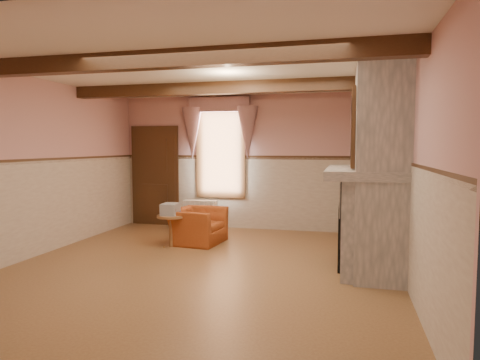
% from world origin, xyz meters
% --- Properties ---
extents(floor, '(5.50, 6.00, 0.01)m').
position_xyz_m(floor, '(0.00, 0.00, 0.00)').
color(floor, brown).
rests_on(floor, ground).
extents(ceiling, '(5.50, 6.00, 0.01)m').
position_xyz_m(ceiling, '(0.00, 0.00, 2.80)').
color(ceiling, silver).
rests_on(ceiling, wall_back).
extents(wall_back, '(5.50, 0.02, 2.80)m').
position_xyz_m(wall_back, '(0.00, 3.00, 1.40)').
color(wall_back, tan).
rests_on(wall_back, floor).
extents(wall_front, '(5.50, 0.02, 2.80)m').
position_xyz_m(wall_front, '(0.00, -3.00, 1.40)').
color(wall_front, tan).
rests_on(wall_front, floor).
extents(wall_left, '(0.02, 6.00, 2.80)m').
position_xyz_m(wall_left, '(-2.75, 0.00, 1.40)').
color(wall_left, tan).
rests_on(wall_left, floor).
extents(wall_right, '(0.02, 6.00, 2.80)m').
position_xyz_m(wall_right, '(2.75, 0.00, 1.40)').
color(wall_right, tan).
rests_on(wall_right, floor).
extents(wainscot, '(5.50, 6.00, 1.50)m').
position_xyz_m(wainscot, '(0.00, 0.00, 0.75)').
color(wainscot, beige).
rests_on(wainscot, floor).
extents(chair_rail, '(5.50, 6.00, 0.08)m').
position_xyz_m(chair_rail, '(0.00, 0.00, 1.50)').
color(chair_rail, black).
rests_on(chair_rail, wainscot).
extents(firebox, '(0.20, 0.95, 0.90)m').
position_xyz_m(firebox, '(2.00, 0.60, 0.45)').
color(firebox, black).
rests_on(firebox, floor).
extents(armchair, '(0.93, 1.03, 0.62)m').
position_xyz_m(armchair, '(-0.58, 1.44, 0.31)').
color(armchair, '#994219').
rests_on(armchair, floor).
extents(side_table, '(0.63, 0.63, 0.55)m').
position_xyz_m(side_table, '(-0.92, 1.05, 0.28)').
color(side_table, brown).
rests_on(side_table, floor).
extents(book_stack, '(0.27, 0.33, 0.20)m').
position_xyz_m(book_stack, '(-0.94, 1.05, 0.65)').
color(book_stack, '#B7AD8C').
rests_on(book_stack, side_table).
extents(radiator, '(0.71, 0.20, 0.60)m').
position_xyz_m(radiator, '(-0.97, 2.70, 0.30)').
color(radiator, silver).
rests_on(radiator, floor).
extents(bowl, '(0.33, 0.33, 0.08)m').
position_xyz_m(bowl, '(2.24, 0.72, 1.46)').
color(bowl, brown).
rests_on(bowl, mantel).
extents(mantel_clock, '(0.14, 0.24, 0.20)m').
position_xyz_m(mantel_clock, '(2.24, 1.23, 1.52)').
color(mantel_clock, black).
rests_on(mantel_clock, mantel).
extents(oil_lamp, '(0.11, 0.11, 0.28)m').
position_xyz_m(oil_lamp, '(2.24, 1.11, 1.56)').
color(oil_lamp, '#C88438').
rests_on(oil_lamp, mantel).
extents(candle_red, '(0.06, 0.06, 0.16)m').
position_xyz_m(candle_red, '(2.24, 0.22, 1.50)').
color(candle_red, '#A21A13').
rests_on(candle_red, mantel).
extents(jar_yellow, '(0.06, 0.06, 0.12)m').
position_xyz_m(jar_yellow, '(2.24, 0.28, 1.48)').
color(jar_yellow, gold).
rests_on(jar_yellow, mantel).
extents(fireplace, '(0.85, 2.00, 2.80)m').
position_xyz_m(fireplace, '(2.42, 0.60, 1.40)').
color(fireplace, gray).
rests_on(fireplace, floor).
extents(mantel, '(1.05, 2.05, 0.12)m').
position_xyz_m(mantel, '(2.24, 0.60, 1.36)').
color(mantel, gray).
rests_on(mantel, fireplace).
extents(overmantel_mirror, '(0.06, 1.44, 1.04)m').
position_xyz_m(overmantel_mirror, '(2.06, 0.60, 1.97)').
color(overmantel_mirror, silver).
rests_on(overmantel_mirror, fireplace).
extents(door, '(1.10, 0.10, 2.10)m').
position_xyz_m(door, '(-2.10, 2.94, 1.05)').
color(door, black).
rests_on(door, floor).
extents(window, '(1.06, 0.08, 2.02)m').
position_xyz_m(window, '(-0.60, 2.97, 1.65)').
color(window, white).
rests_on(window, wall_back).
extents(window_drapes, '(1.30, 0.14, 1.40)m').
position_xyz_m(window_drapes, '(-0.60, 2.88, 2.25)').
color(window_drapes, gray).
rests_on(window_drapes, wall_back).
extents(ceiling_beam_front, '(5.50, 0.18, 0.20)m').
position_xyz_m(ceiling_beam_front, '(0.00, -1.20, 2.70)').
color(ceiling_beam_front, black).
rests_on(ceiling_beam_front, ceiling).
extents(ceiling_beam_back, '(5.50, 0.18, 0.20)m').
position_xyz_m(ceiling_beam_back, '(0.00, 1.20, 2.70)').
color(ceiling_beam_back, black).
rests_on(ceiling_beam_back, ceiling).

